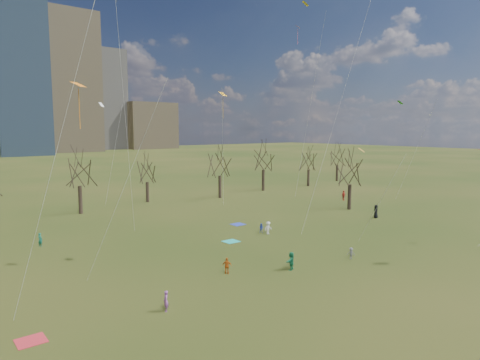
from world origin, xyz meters
TOP-DOWN VIEW (x-y plane):
  - ground at (0.00, 0.00)m, footprint 500.00×500.00m
  - bare_tree_row at (-0.09, 37.22)m, footprint 113.04×29.80m
  - blanket_teal at (0.64, 14.37)m, footprint 1.60×1.50m
  - blanket_navy at (6.40, 20.45)m, footprint 1.60×1.50m
  - blanket_crimson at (-21.69, 4.15)m, footprint 1.60×1.50m
  - person_3 at (5.64, 2.35)m, footprint 0.76×0.82m
  - person_4 at (-5.96, 6.28)m, footprint 0.85×0.80m
  - person_5 at (-0.96, 3.66)m, footprint 1.55×1.07m
  - person_6 at (23.62, 11.74)m, footprint 1.02×0.83m
  - person_7 at (-13.60, 2.91)m, footprint 0.51×0.61m
  - person_8 at (5.81, 15.22)m, footprint 0.68×0.68m
  - person_9 at (6.04, 14.31)m, footprint 0.98×0.60m
  - person_10 at (32.08, 23.79)m, footprint 1.00×0.46m
  - person_13 at (-16.04, 25.25)m, footprint 0.57×0.62m
  - kites_airborne at (0.84, 12.91)m, footprint 63.22×50.58m

SIDE VIEW (x-z plane):
  - ground at x=0.00m, z-range 0.00..0.00m
  - blanket_teal at x=0.64m, z-range 0.00..0.03m
  - blanket_navy at x=6.40m, z-range 0.00..0.03m
  - blanket_crimson at x=-21.69m, z-range 0.00..0.03m
  - person_3 at x=5.64m, z-range 0.00..1.11m
  - person_8 at x=5.81m, z-range 0.00..1.12m
  - person_4 at x=-5.96m, z-range 0.00..1.41m
  - person_7 at x=-13.60m, z-range 0.00..1.41m
  - person_13 at x=-16.04m, z-range 0.00..1.43m
  - person_9 at x=6.04m, z-range 0.00..1.47m
  - person_5 at x=-0.96m, z-range 0.00..1.61m
  - person_10 at x=32.08m, z-range 0.00..1.67m
  - person_6 at x=23.62m, z-range 0.00..1.82m
  - bare_tree_row at x=-0.09m, z-range 1.37..10.87m
  - kites_airborne at x=0.84m, z-range -0.74..26.56m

